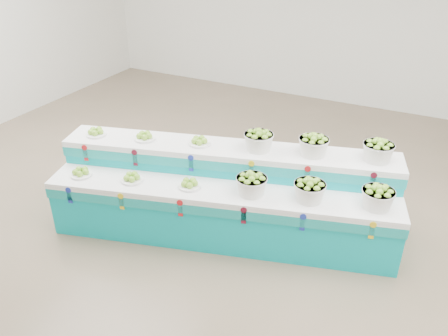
{
  "coord_description": "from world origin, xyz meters",
  "views": [
    {
      "loc": [
        2.31,
        -4.2,
        3.46
      ],
      "look_at": [
        0.21,
        -0.03,
        0.87
      ],
      "focal_mm": 36.94,
      "sensor_mm": 36.0,
      "label": 1
    }
  ],
  "objects_px": {
    "display_stand": "(224,194)",
    "basket_upper_right": "(378,150)",
    "basket_lower_left": "(252,184)",
    "plate_upper_mid": "(144,136)"
  },
  "relations": [
    {
      "from": "display_stand",
      "to": "basket_upper_right",
      "type": "relative_size",
      "value": 11.75
    },
    {
      "from": "basket_upper_right",
      "to": "basket_lower_left",
      "type": "bearing_deg",
      "value": -144.15
    },
    {
      "from": "display_stand",
      "to": "basket_upper_right",
      "type": "distance_m",
      "value": 1.83
    },
    {
      "from": "display_stand",
      "to": "plate_upper_mid",
      "type": "xyz_separation_m",
      "value": [
        -1.07,
        -0.03,
        0.56
      ]
    },
    {
      "from": "basket_upper_right",
      "to": "display_stand",
      "type": "bearing_deg",
      "value": -156.29
    },
    {
      "from": "display_stand",
      "to": "basket_lower_left",
      "type": "distance_m",
      "value": 0.55
    },
    {
      "from": "basket_lower_left",
      "to": "display_stand",
      "type": "bearing_deg",
      "value": 160.46
    },
    {
      "from": "display_stand",
      "to": "basket_lower_left",
      "type": "xyz_separation_m",
      "value": [
        0.41,
        -0.15,
        0.33
      ]
    },
    {
      "from": "basket_lower_left",
      "to": "basket_upper_right",
      "type": "relative_size",
      "value": 1.0
    },
    {
      "from": "plate_upper_mid",
      "to": "basket_lower_left",
      "type": "bearing_deg",
      "value": -4.36
    }
  ]
}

